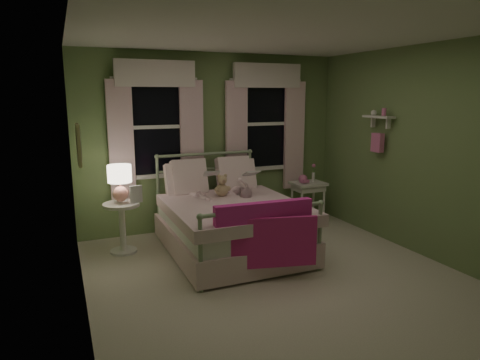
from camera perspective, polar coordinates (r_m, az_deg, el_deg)
name	(u,v)px	position (r m, az deg, el deg)	size (l,w,h in m)	color
room_shell	(279,162)	(4.53, 5.23, 2.47)	(4.20, 4.20, 4.20)	silver
bed	(229,222)	(5.53, -1.42, -5.61)	(1.58, 2.04, 1.18)	white
pink_throw	(265,227)	(4.57, 3.35, -6.34)	(1.10, 0.30, 0.71)	#D62994
child_left	(198,177)	(5.70, -5.62, 0.42)	(0.26, 0.17, 0.71)	#F7D1DD
child_right	(237,171)	(5.88, -0.42, 1.21)	(0.38, 0.30, 0.79)	#F7D1DD
book_left	(204,177)	(5.46, -4.84, 0.37)	(0.20, 0.27, 0.03)	beige
book_right	(244,177)	(5.66, 0.55, 0.37)	(0.20, 0.27, 0.02)	beige
teddy_bear	(222,187)	(5.67, -2.42, -0.95)	(0.23, 0.18, 0.30)	tan
nightstand_left	(122,221)	(5.66, -15.45, -5.26)	(0.46, 0.46, 0.65)	white
table_lamp	(120,179)	(5.54, -15.73, 0.07)	(0.30, 0.30, 0.47)	#E69288
book_nightstand	(130,203)	(5.54, -14.44, -3.01)	(0.16, 0.22, 0.02)	beige
nightstand_right	(308,189)	(6.79, 9.08, -1.13)	(0.50, 0.40, 0.64)	white
pink_toy	(303,179)	(6.70, 8.42, 0.11)	(0.14, 0.18, 0.14)	pink
bud_vase	(313,172)	(6.85, 9.77, 1.00)	(0.06, 0.06, 0.28)	white
window_left	(157,122)	(6.12, -11.04, 7.61)	(1.34, 0.13, 1.96)	black
window_right	(266,119)	(6.69, 3.49, 8.08)	(1.34, 0.13, 1.96)	black
wall_shelf	(378,130)	(6.16, 17.93, 6.38)	(0.15, 0.50, 0.60)	white
framed_picture	(79,145)	(4.58, -20.71, 4.40)	(0.03, 0.32, 0.42)	beige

